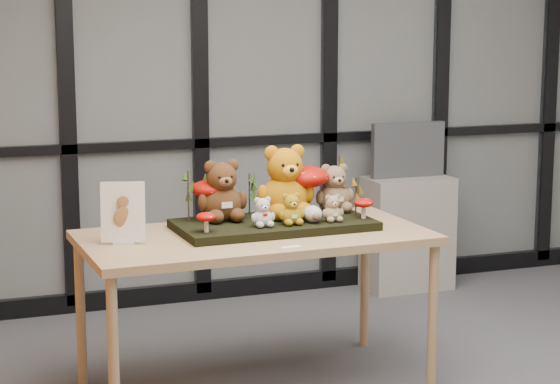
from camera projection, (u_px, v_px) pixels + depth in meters
name	position (u px, v px, depth m)	size (l,w,h in m)	color
room_shell	(457.00, 62.00, 4.33)	(5.00, 5.00, 5.00)	beige
glass_partition	(266.00, 85.00, 6.66)	(4.90, 0.06, 2.78)	#2D383F
display_table	(255.00, 246.00, 5.04)	(1.74, 0.91, 0.80)	tan
diorama_tray	(274.00, 225.00, 5.13)	(0.99, 0.49, 0.04)	black
bear_pooh_yellow	(284.00, 177.00, 5.20)	(0.31, 0.28, 0.41)	#BF7409
bear_brown_medium	(222.00, 187.00, 5.11)	(0.26, 0.23, 0.34)	#4B2A13
bear_tan_back	(334.00, 185.00, 5.35)	(0.21, 0.19, 0.28)	#876545
bear_small_yellow	(291.00, 207.00, 5.03)	(0.13, 0.12, 0.17)	#A87F12
bear_white_bow	(263.00, 210.00, 4.98)	(0.12, 0.11, 0.16)	silver
bear_beige_small	(333.00, 207.00, 5.10)	(0.12, 0.10, 0.15)	tan
plush_cream_hedgehog	(313.00, 213.00, 5.08)	(0.07, 0.07, 0.10)	beige
mushroom_back_left	(211.00, 197.00, 5.16)	(0.20, 0.20, 0.22)	#A00B05
mushroom_back_right	(305.00, 187.00, 5.29)	(0.25, 0.25, 0.28)	#A00B05
mushroom_front_left	(206.00, 221.00, 4.85)	(0.10, 0.10, 0.11)	#A00B05
mushroom_front_right	(364.00, 207.00, 5.18)	(0.10, 0.10, 0.11)	#A00B05
sprig_green_far_left	(188.00, 197.00, 5.07)	(0.05, 0.05, 0.26)	#143C0D
sprig_green_mid_left	(209.00, 196.00, 5.17)	(0.05, 0.05, 0.23)	#143C0D
sprig_dry_far_right	(339.00, 183.00, 5.35)	(0.05, 0.05, 0.30)	brown
sprig_dry_mid_right	(356.00, 196.00, 5.26)	(0.05, 0.05, 0.20)	brown
sprig_green_centre	(249.00, 194.00, 5.26)	(0.05, 0.05, 0.22)	#143C0D
sign_holder	(123.00, 215.00, 4.78)	(0.21, 0.09, 0.30)	silver
label_card	(291.00, 247.00, 4.74)	(0.10, 0.03, 0.00)	white
cabinet	(407.00, 233.00, 6.97)	(0.58, 0.34, 0.78)	gray
monitor	(408.00, 150.00, 6.88)	(0.53, 0.06, 0.37)	#474A4E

